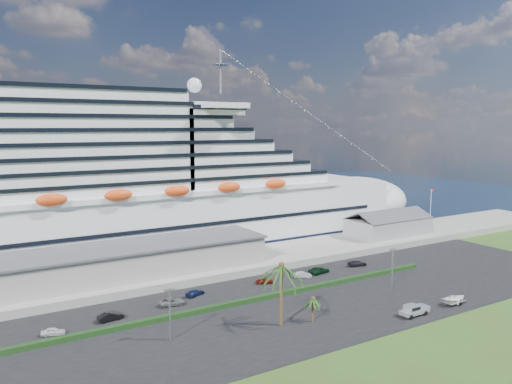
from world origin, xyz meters
TOP-DOWN VIEW (x-y plane):
  - ground at (0.00, 0.00)m, footprint 420.00×420.00m
  - asphalt_lot at (0.00, 11.00)m, footprint 140.00×38.00m
  - wharf at (0.00, 40.00)m, footprint 240.00×20.00m
  - water at (0.00, 130.00)m, footprint 420.00×160.00m
  - cruise_ship at (-21.53, 64.00)m, footprint 191.00×38.00m
  - terminal_building at (-25.00, 40.00)m, footprint 61.00×15.00m
  - port_shed at (52.00, 40.00)m, footprint 24.00×12.31m
  - flagpole at (70.04, 40.00)m, footprint 1.08×0.16m
  - hedge at (-8.00, 16.00)m, footprint 88.00×1.10m
  - lamp_post_left at (-28.00, 8.00)m, footprint 1.60×0.35m
  - lamp_post_right at (20.00, 8.00)m, footprint 1.60×0.35m
  - palm_tall at (-10.00, 4.00)m, footprint 8.82×8.82m
  - palm_short at (-4.50, 2.50)m, footprint 3.53×3.53m
  - parked_car_0 at (-43.25, 19.41)m, footprint 3.92×2.61m
  - parked_car_1 at (-33.83, 20.79)m, footprint 4.55×2.00m
  - parked_car_2 at (-22.09, 22.14)m, footprint 5.00×2.75m
  - parked_car_3 at (-16.27, 24.84)m, footprint 4.63×3.22m
  - parked_car_4 at (-0.59, 24.12)m, footprint 4.04×2.65m
  - parked_car_5 at (8.79, 23.35)m, footprint 4.05×2.80m
  - parked_car_6 at (13.92, 24.08)m, footprint 5.55×3.12m
  - parked_car_7 at (25.30, 24.00)m, footprint 4.92×2.58m
  - pickup_truck at (12.29, -4.58)m, footprint 5.72×2.29m
  - boat_trailer at (23.15, -4.78)m, footprint 5.88×3.79m

SIDE VIEW (x-z plane):
  - ground at x=0.00m, z-range 0.00..0.00m
  - water at x=0.00m, z-range 0.00..0.02m
  - asphalt_lot at x=0.00m, z-range 0.00..0.12m
  - hedge at x=-8.00m, z-range 0.12..1.02m
  - parked_car_0 at x=-43.25m, z-range 0.12..1.36m
  - parked_car_3 at x=-16.27m, z-range 0.12..1.37m
  - parked_car_5 at x=8.79m, z-range 0.12..1.38m
  - parked_car_4 at x=-0.59m, z-range 0.12..1.40m
  - parked_car_2 at x=-22.09m, z-range 0.12..1.45m
  - parked_car_7 at x=25.30m, z-range 0.12..1.48m
  - parked_car_1 at x=-33.83m, z-range 0.12..1.57m
  - parked_car_6 at x=13.92m, z-range 0.12..1.59m
  - wharf at x=0.00m, z-range 0.00..1.80m
  - pickup_truck at x=12.29m, z-range 0.22..2.23m
  - boat_trailer at x=23.15m, z-range 0.40..2.09m
  - palm_short at x=-4.50m, z-range 1.38..5.95m
  - port_shed at x=52.00m, z-range 0.71..8.08m
  - terminal_building at x=-25.00m, z-range 1.86..8.16m
  - lamp_post_left at x=-28.00m, z-range 1.21..9.48m
  - lamp_post_right at x=20.00m, z-range 1.21..9.48m
  - flagpole at x=70.04m, z-range 2.27..14.27m
  - palm_tall at x=-10.00m, z-range 3.64..14.77m
  - cruise_ship at x=-21.53m, z-range -10.31..43.69m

